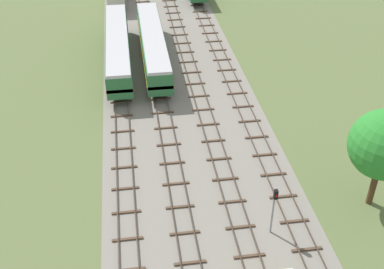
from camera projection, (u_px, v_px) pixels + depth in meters
ground_plane at (176, 84)px, 57.87m from camera, size 480.00×480.00×0.00m
ballast_bed at (176, 84)px, 57.87m from camera, size 17.41×176.00×0.01m
track_far_left at (120, 82)px, 57.81m from camera, size 2.40×126.00×0.29m
track_left at (157, 80)px, 58.34m from camera, size 2.40×126.00×0.29m
track_centre_left at (193, 77)px, 58.87m from camera, size 2.40×126.00×0.29m
track_centre at (229, 75)px, 59.40m from camera, size 2.40×126.00×0.29m
passenger_coach_far_left_near at (118, 46)px, 60.58m from camera, size 2.96×22.00×3.80m
passenger_coach_left_mid at (153, 44)px, 61.19m from camera, size 2.96×22.00×3.80m
signal_post_nearest at (274, 205)px, 36.09m from camera, size 0.28×0.47×4.57m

